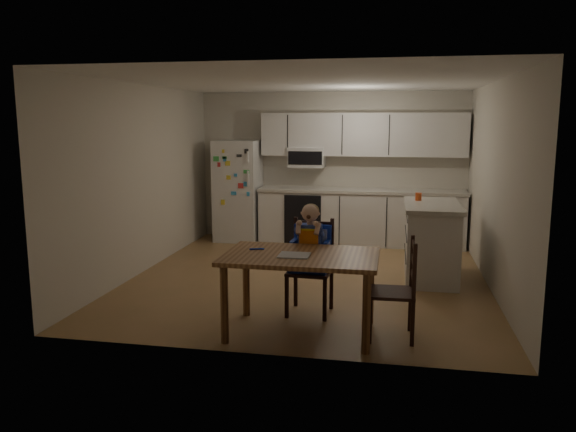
# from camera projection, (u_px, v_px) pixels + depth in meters

# --- Properties ---
(room) EXTENTS (4.52, 5.01, 2.51)m
(room) POSITION_uv_depth(u_px,v_px,m) (314.00, 179.00, 7.59)
(room) COLOR olive
(room) RESTS_ON ground
(refrigerator) EXTENTS (0.72, 0.70, 1.70)m
(refrigerator) POSITION_uv_depth(u_px,v_px,m) (238.00, 191.00, 9.56)
(refrigerator) COLOR silver
(refrigerator) RESTS_ON ground
(kitchen_run) EXTENTS (3.37, 0.62, 2.15)m
(kitchen_run) POSITION_uv_depth(u_px,v_px,m) (359.00, 191.00, 9.26)
(kitchen_run) COLOR silver
(kitchen_run) RESTS_ON ground
(kitchen_island) EXTENTS (0.69, 1.33, 0.98)m
(kitchen_island) POSITION_uv_depth(u_px,v_px,m) (431.00, 241.00, 7.24)
(kitchen_island) COLOR silver
(kitchen_island) RESTS_ON ground
(red_cup) EXTENTS (0.08, 0.08, 0.10)m
(red_cup) POSITION_uv_depth(u_px,v_px,m) (418.00, 197.00, 7.42)
(red_cup) COLOR #E24E1A
(red_cup) RESTS_ON kitchen_island
(dining_table) EXTENTS (1.45, 0.93, 0.78)m
(dining_table) POSITION_uv_depth(u_px,v_px,m) (301.00, 265.00, 5.31)
(dining_table) COLOR brown
(dining_table) RESTS_ON ground
(napkin) EXTENTS (0.29, 0.25, 0.01)m
(napkin) POSITION_uv_depth(u_px,v_px,m) (294.00, 255.00, 5.23)
(napkin) COLOR #AAAAAF
(napkin) RESTS_ON dining_table
(toddler_spoon) EXTENTS (0.12, 0.06, 0.02)m
(toddler_spoon) POSITION_uv_depth(u_px,v_px,m) (256.00, 249.00, 5.47)
(toddler_spoon) COLOR #1634C2
(toddler_spoon) RESTS_ON dining_table
(chair_booster) EXTENTS (0.47, 0.47, 1.17)m
(chair_booster) POSITION_uv_depth(u_px,v_px,m) (311.00, 247.00, 5.90)
(chair_booster) COLOR black
(chair_booster) RESTS_ON ground
(chair_side) EXTENTS (0.43, 0.43, 0.95)m
(chair_side) POSITION_uv_depth(u_px,v_px,m) (402.00, 283.00, 5.20)
(chair_side) COLOR black
(chair_side) RESTS_ON ground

